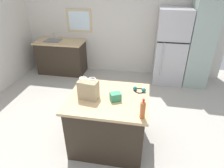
{
  "coord_description": "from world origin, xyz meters",
  "views": [
    {
      "loc": [
        0.67,
        -2.49,
        2.41
      ],
      "look_at": [
        0.21,
        0.12,
        0.94
      ],
      "focal_mm": 31.25,
      "sensor_mm": 36.0,
      "label": 1
    }
  ],
  "objects_px": {
    "tall_cabinet": "(200,42)",
    "shopping_bag": "(88,89)",
    "refrigerator": "(171,47)",
    "ear_defenders": "(139,90)",
    "kitchen_island": "(109,121)",
    "bottle": "(143,109)",
    "small_box": "(115,97)"
  },
  "relations": [
    {
      "from": "kitchen_island",
      "to": "ear_defenders",
      "type": "bearing_deg",
      "value": 29.85
    },
    {
      "from": "bottle",
      "to": "ear_defenders",
      "type": "height_order",
      "value": "bottle"
    },
    {
      "from": "tall_cabinet",
      "to": "shopping_bag",
      "type": "xyz_separation_m",
      "value": [
        -1.97,
        -2.47,
        -0.04
      ]
    },
    {
      "from": "ear_defenders",
      "to": "tall_cabinet",
      "type": "bearing_deg",
      "value": 59.34
    },
    {
      "from": "refrigerator",
      "to": "shopping_bag",
      "type": "xyz_separation_m",
      "value": [
        -1.33,
        -2.47,
        0.13
      ]
    },
    {
      "from": "refrigerator",
      "to": "bottle",
      "type": "bearing_deg",
      "value": -101.48
    },
    {
      "from": "small_box",
      "to": "ear_defenders",
      "type": "relative_size",
      "value": 0.74
    },
    {
      "from": "kitchen_island",
      "to": "tall_cabinet",
      "type": "distance_m",
      "value": 3.01
    },
    {
      "from": "tall_cabinet",
      "to": "shopping_bag",
      "type": "distance_m",
      "value": 3.16
    },
    {
      "from": "kitchen_island",
      "to": "refrigerator",
      "type": "xyz_separation_m",
      "value": [
        1.06,
        2.4,
        0.45
      ]
    },
    {
      "from": "shopping_bag",
      "to": "small_box",
      "type": "bearing_deg",
      "value": 1.15
    },
    {
      "from": "shopping_bag",
      "to": "ear_defenders",
      "type": "distance_m",
      "value": 0.77
    },
    {
      "from": "refrigerator",
      "to": "ear_defenders",
      "type": "bearing_deg",
      "value": -106.34
    },
    {
      "from": "small_box",
      "to": "bottle",
      "type": "height_order",
      "value": "bottle"
    },
    {
      "from": "tall_cabinet",
      "to": "bottle",
      "type": "xyz_separation_m",
      "value": [
        -1.21,
        -2.78,
        -0.05
      ]
    },
    {
      "from": "refrigerator",
      "to": "small_box",
      "type": "relative_size",
      "value": 12.26
    },
    {
      "from": "shopping_bag",
      "to": "small_box",
      "type": "relative_size",
      "value": 2.17
    },
    {
      "from": "bottle",
      "to": "small_box",
      "type": "bearing_deg",
      "value": 140.29
    },
    {
      "from": "ear_defenders",
      "to": "refrigerator",
      "type": "bearing_deg",
      "value": 73.66
    },
    {
      "from": "kitchen_island",
      "to": "refrigerator",
      "type": "distance_m",
      "value": 2.66
    },
    {
      "from": "kitchen_island",
      "to": "bottle",
      "type": "distance_m",
      "value": 0.84
    },
    {
      "from": "tall_cabinet",
      "to": "shopping_bag",
      "type": "relative_size",
      "value": 6.71
    },
    {
      "from": "kitchen_island",
      "to": "shopping_bag",
      "type": "bearing_deg",
      "value": -165.81
    },
    {
      "from": "refrigerator",
      "to": "bottle",
      "type": "relative_size",
      "value": 6.67
    },
    {
      "from": "shopping_bag",
      "to": "ear_defenders",
      "type": "height_order",
      "value": "shopping_bag"
    },
    {
      "from": "tall_cabinet",
      "to": "shopping_bag",
      "type": "height_order",
      "value": "tall_cabinet"
    },
    {
      "from": "bottle",
      "to": "refrigerator",
      "type": "bearing_deg",
      "value": 78.52
    },
    {
      "from": "bottle",
      "to": "ear_defenders",
      "type": "relative_size",
      "value": 1.37
    },
    {
      "from": "small_box",
      "to": "tall_cabinet",
      "type": "bearing_deg",
      "value": 57.08
    },
    {
      "from": "refrigerator",
      "to": "ear_defenders",
      "type": "height_order",
      "value": "refrigerator"
    },
    {
      "from": "small_box",
      "to": "bottle",
      "type": "bearing_deg",
      "value": -39.71
    },
    {
      "from": "refrigerator",
      "to": "bottle",
      "type": "distance_m",
      "value": 2.83
    }
  ]
}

